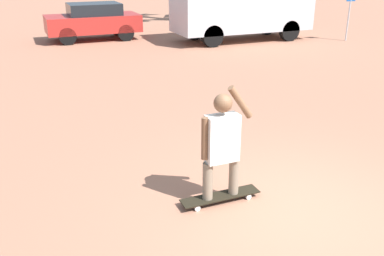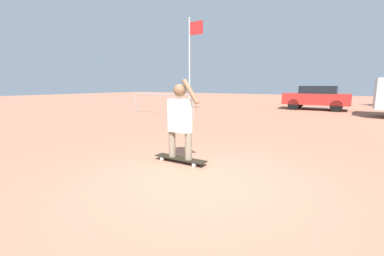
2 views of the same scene
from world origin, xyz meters
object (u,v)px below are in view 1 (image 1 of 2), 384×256
at_px(parked_car_red, 93,21).
at_px(skateboard, 220,196).
at_px(person_skateboarder, 222,140).
at_px(street_sign, 350,8).
at_px(camper_van, 246,0).

bearing_deg(parked_car_red, skateboard, -93.43).
distance_m(skateboard, person_skateboarder, 0.85).
distance_m(person_skateboarder, parked_car_red, 13.79).
distance_m(parked_car_red, street_sign, 10.59).
bearing_deg(parked_car_red, person_skateboarder, -93.44).
xyz_separation_m(skateboard, person_skateboarder, (-0.00, 0.00, 0.85)).
relative_size(skateboard, street_sign, 0.56).
height_order(parked_car_red, street_sign, street_sign).
xyz_separation_m(camper_van, parked_car_red, (-5.80, 2.49, -0.83)).
distance_m(skateboard, parked_car_red, 13.81).
bearing_deg(parked_car_red, street_sign, -23.78).
bearing_deg(street_sign, skateboard, -137.85).
xyz_separation_m(skateboard, street_sign, (10.50, 9.51, 1.25)).
relative_size(camper_van, parked_car_red, 1.49).
relative_size(parked_car_red, street_sign, 1.87).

